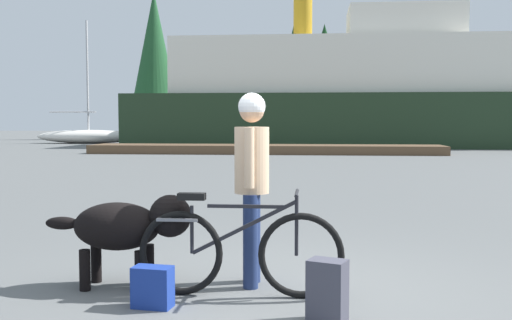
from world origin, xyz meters
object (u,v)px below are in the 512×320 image
(dog, at_px, (128,226))
(ferry_boat, at_px, (359,95))
(person_cyclist, at_px, (252,169))
(sailboat_moored, at_px, (88,136))
(handbag_pannier, at_px, (153,287))
(bicycle, at_px, (239,251))
(backpack, at_px, (327,291))

(dog, height_order, ferry_boat, ferry_boat)
(dog, distance_m, ferry_boat, 30.98)
(person_cyclist, distance_m, dog, 1.25)
(sailboat_moored, bearing_deg, dog, -68.32)
(dog, distance_m, handbag_pannier, 0.79)
(sailboat_moored, bearing_deg, ferry_boat, -8.86)
(person_cyclist, distance_m, sailboat_moored, 36.11)
(dog, bearing_deg, ferry_boat, 81.93)
(bicycle, height_order, sailboat_moored, sailboat_moored)
(dog, bearing_deg, bicycle, -10.28)
(handbag_pannier, bearing_deg, sailboat_moored, 111.91)
(dog, bearing_deg, backpack, -23.87)
(backpack, distance_m, ferry_boat, 31.60)
(bicycle, bearing_deg, sailboat_moored, 113.10)
(handbag_pannier, bearing_deg, person_cyclist, 45.35)
(bicycle, xyz_separation_m, ferry_boat, (3.29, 30.76, 2.62))
(backpack, bearing_deg, ferry_boat, 85.38)
(person_cyclist, relative_size, dog, 1.30)
(person_cyclist, height_order, dog, person_cyclist)
(sailboat_moored, bearing_deg, person_cyclist, -66.55)
(backpack, distance_m, handbag_pannier, 1.44)
(bicycle, distance_m, handbag_pannier, 0.80)
(person_cyclist, bearing_deg, handbag_pannier, -134.65)
(handbag_pannier, relative_size, ferry_boat, 0.01)
(person_cyclist, distance_m, ferry_boat, 30.62)
(bicycle, distance_m, dog, 1.08)
(bicycle, height_order, handbag_pannier, bicycle)
(person_cyclist, xyz_separation_m, ferry_boat, (3.21, 30.39, 1.94))
(ferry_boat, relative_size, sailboat_moored, 3.28)
(dog, relative_size, backpack, 2.85)
(person_cyclist, distance_m, handbag_pannier, 1.40)
(backpack, xyz_separation_m, ferry_boat, (2.54, 31.37, 2.78))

